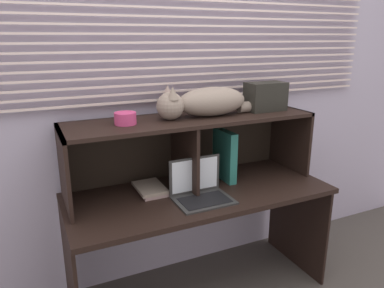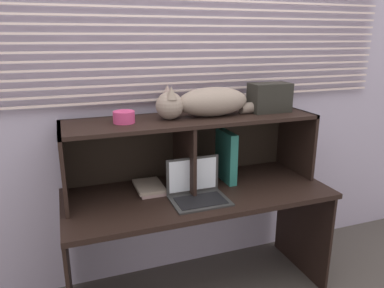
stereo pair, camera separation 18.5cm
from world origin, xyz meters
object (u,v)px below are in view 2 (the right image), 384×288
(cat, at_px, (205,102))
(binder_upright, at_px, (226,156))
(laptop, at_px, (197,191))
(small_basket, at_px, (124,117))
(storage_box, at_px, (270,98))
(book_stack, at_px, (150,187))

(cat, height_order, binder_upright, cat)
(laptop, relative_size, binder_upright, 0.99)
(cat, relative_size, small_basket, 6.26)
(binder_upright, distance_m, small_basket, 0.69)
(laptop, distance_m, small_basket, 0.58)
(binder_upright, relative_size, storage_box, 1.28)
(binder_upright, height_order, storage_box, storage_box)
(small_basket, bearing_deg, laptop, -29.50)
(cat, relative_size, laptop, 2.35)
(cat, height_order, book_stack, cat)
(book_stack, distance_m, storage_box, 0.92)
(binder_upright, xyz_separation_m, small_basket, (-0.62, 0.00, 0.30))
(cat, height_order, storage_box, cat)
(laptop, relative_size, small_basket, 2.66)
(binder_upright, distance_m, book_stack, 0.51)
(cat, height_order, laptop, cat)
(storage_box, bearing_deg, laptop, -160.17)
(laptop, distance_m, book_stack, 0.30)
(binder_upright, bearing_deg, cat, 180.00)
(laptop, bearing_deg, cat, 58.19)
(small_basket, xyz_separation_m, storage_box, (0.91, 0.00, 0.06))
(laptop, bearing_deg, binder_upright, 36.82)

